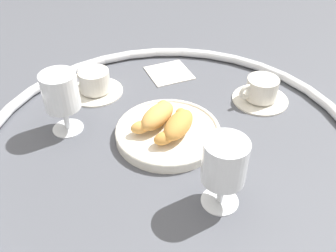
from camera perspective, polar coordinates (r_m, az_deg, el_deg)
name	(u,v)px	position (r m, az deg, el deg)	size (l,w,h in m)	color
ground_plane	(171,144)	(0.80, 0.48, -2.72)	(2.20, 2.20, 0.00)	#4C4F56
table_chrome_rim	(171,139)	(0.79, 0.48, -2.07)	(0.81, 0.81, 0.02)	silver
pastry_plate	(168,132)	(0.80, 0.00, -0.96)	(0.23, 0.23, 0.02)	silver
croissant_large	(177,125)	(0.77, 1.45, 0.09)	(0.12, 0.11, 0.04)	#CC893D
croissant_small	(156,116)	(0.80, -1.80, 1.52)	(0.12, 0.10, 0.04)	#D6994C
coffee_cup_near	(94,84)	(0.96, -11.16, 6.36)	(0.14, 0.14, 0.06)	silver
coffee_cup_far	(261,91)	(0.94, 13.98, 5.13)	(0.14, 0.14, 0.06)	silver
juice_glass_left	(61,94)	(0.81, -16.01, 4.68)	(0.08, 0.08, 0.14)	white
juice_glass_right	(226,163)	(0.63, 8.91, -5.56)	(0.08, 0.08, 0.14)	white
folded_napkin	(169,73)	(1.03, 0.17, 8.16)	(0.11, 0.11, 0.01)	silver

